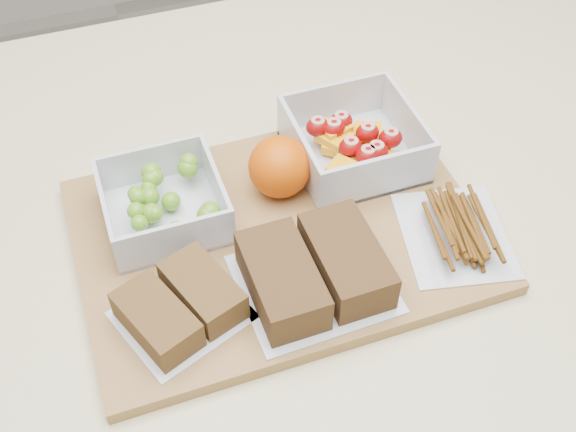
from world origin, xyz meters
The scene contains 8 objects.
counter centered at (0.00, 0.00, 0.45)m, with size 1.20×0.90×0.90m, color beige.
cutting_board centered at (-0.02, -0.02, 0.91)m, with size 0.42×0.30×0.02m, color #9C7340.
grape_container centered at (-0.13, 0.04, 0.94)m, with size 0.12×0.12×0.05m.
fruit_container centered at (0.09, 0.05, 0.94)m, with size 0.14×0.14×0.06m.
orange centered at (0.00, 0.03, 0.95)m, with size 0.07×0.07×0.07m, color #DC5305.
sandwich_bag_left centered at (-0.15, -0.09, 0.93)m, with size 0.14×0.13×0.03m.
sandwich_bag_center centered at (-0.01, -0.10, 0.94)m, with size 0.15×0.13×0.04m.
pretzel_bag centered at (0.15, -0.09, 0.93)m, with size 0.13×0.15×0.03m.
Camera 1 is at (-0.18, -0.49, 1.49)m, focal length 45.00 mm.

